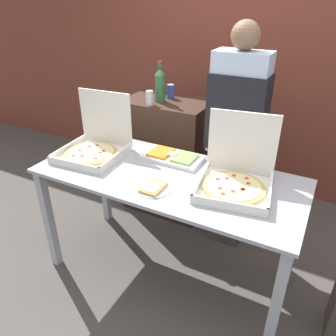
{
  "coord_description": "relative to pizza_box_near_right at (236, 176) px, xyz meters",
  "views": [
    {
      "loc": [
        0.9,
        -1.71,
        1.99
      ],
      "look_at": [
        0.0,
        0.0,
        0.95
      ],
      "focal_mm": 35.0,
      "sensor_mm": 36.0,
      "label": 1
    }
  ],
  "objects": [
    {
      "name": "pizza_box_near_left",
      "position": [
        -1.09,
        -0.03,
        0.0
      ],
      "size": [
        0.48,
        0.49,
        0.44
      ],
      "rotation": [
        0.0,
        0.0,
        0.08
      ],
      "color": "silver",
      "rests_on": "buffet_table"
    },
    {
      "name": "brick_wall_behind",
      "position": [
        -0.45,
        1.64,
        0.42
      ],
      "size": [
        10.0,
        0.06,
        2.8
      ],
      "color": "brown",
      "rests_on": "ground_plane"
    },
    {
      "name": "paper_plate_front_right",
      "position": [
        -0.44,
        -0.27,
        -0.07
      ],
      "size": [
        0.21,
        0.21,
        0.03
      ],
      "color": "white",
      "rests_on": "buffet_table"
    },
    {
      "name": "soda_can_colored",
      "position": [
        -0.9,
        0.85,
        0.22
      ],
      "size": [
        0.07,
        0.07,
        0.12
      ],
      "color": "#334CB2",
      "rests_on": "sideboard_podium"
    },
    {
      "name": "soda_can_silver",
      "position": [
        -0.96,
        0.58,
        0.22
      ],
      "size": [
        0.07,
        0.07,
        0.12
      ],
      "color": "silver",
      "rests_on": "sideboard_podium"
    },
    {
      "name": "veggie_tray",
      "position": [
        -0.52,
        0.15,
        -0.06
      ],
      "size": [
        0.43,
        0.23,
        0.05
      ],
      "color": "white",
      "rests_on": "buffet_table"
    },
    {
      "name": "soda_bottle",
      "position": [
        -0.93,
        0.71,
        0.3
      ],
      "size": [
        0.09,
        0.09,
        0.35
      ],
      "color": "#2D6638",
      "rests_on": "sideboard_podium"
    },
    {
      "name": "ground_plane",
      "position": [
        -0.45,
        -0.06,
        -0.98
      ],
      "size": [
        16.0,
        16.0,
        0.0
      ],
      "primitive_type": "plane",
      "color": "#514C47"
    },
    {
      "name": "buffet_table",
      "position": [
        -0.45,
        -0.06,
        -0.21
      ],
      "size": [
        1.81,
        0.79,
        0.9
      ],
      "color": "#A8AAB2",
      "rests_on": "ground_plane"
    },
    {
      "name": "person_server_vest",
      "position": [
        -0.19,
        0.56,
        0.06
      ],
      "size": [
        0.42,
        0.24,
        1.83
      ],
      "rotation": [
        0.0,
        0.0,
        3.14
      ],
      "color": "#473D33",
      "rests_on": "ground_plane"
    },
    {
      "name": "pizza_box_near_right",
      "position": [
        0.0,
        0.0,
        0.0
      ],
      "size": [
        0.51,
        0.52,
        0.44
      ],
      "rotation": [
        0.0,
        0.0,
        0.16
      ],
      "color": "silver",
      "rests_on": "buffet_table"
    },
    {
      "name": "sideboard_podium",
      "position": [
        -0.89,
        0.77,
        -0.41
      ],
      "size": [
        0.77,
        0.5,
        1.13
      ],
      "color": "#382319",
      "rests_on": "ground_plane"
    }
  ]
}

